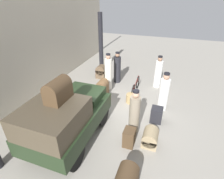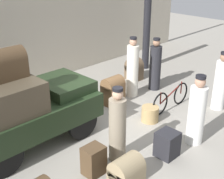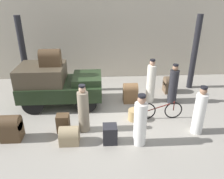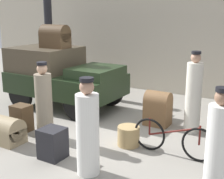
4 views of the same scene
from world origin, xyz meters
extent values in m
plane|color=gray|center=(0.00, 0.00, 0.00)|extent=(30.00, 30.00, 0.00)
cube|color=beige|center=(0.00, 4.08, 2.25)|extent=(16.00, 0.15, 4.50)
cylinder|color=black|center=(4.12, 2.32, 1.71)|extent=(0.27, 0.27, 3.42)
cylinder|color=black|center=(-0.80, 1.76, 0.41)|extent=(0.82, 0.12, 0.82)
cylinder|color=black|center=(-0.80, 0.18, 0.41)|extent=(0.82, 0.12, 0.82)
cylinder|color=black|center=(-2.79, 0.18, 0.41)|extent=(0.82, 0.12, 0.82)
cube|color=black|center=(-1.80, 0.97, 0.72)|extent=(3.22, 1.74, 0.58)
cube|color=black|center=(-0.75, 0.97, 1.13)|extent=(1.13, 1.36, 0.26)
torus|color=black|center=(2.42, -0.42, 0.33)|extent=(0.66, 0.04, 0.66)
torus|color=black|center=(1.43, -0.42, 0.33)|extent=(0.66, 0.04, 0.66)
cylinder|color=#591914|center=(1.93, -0.42, 0.49)|extent=(1.00, 0.04, 0.36)
cylinder|color=#591914|center=(1.43, -0.42, 0.50)|extent=(0.04, 0.04, 0.34)
cylinder|color=#591914|center=(2.42, -0.42, 0.51)|extent=(0.04, 0.04, 0.37)
cylinder|color=tan|center=(0.98, -0.44, 0.20)|extent=(0.45, 0.45, 0.41)
cylinder|color=#232328|center=(2.76, 0.81, 0.71)|extent=(0.37, 0.37, 1.43)
sphere|color=#936B51|center=(2.76, 0.81, 1.54)|extent=(0.23, 0.23, 0.23)
cylinder|color=black|center=(2.76, 0.81, 1.66)|extent=(0.22, 0.22, 0.06)
cylinder|color=gray|center=(-0.81, -0.97, 0.70)|extent=(0.36, 0.36, 1.41)
sphere|color=tan|center=(-0.81, -0.97, 1.52)|extent=(0.22, 0.22, 0.22)
cylinder|color=black|center=(-0.81, -0.97, 1.64)|extent=(0.21, 0.21, 0.06)
cylinder|color=silver|center=(1.86, 0.99, 0.80)|extent=(0.36, 0.36, 1.60)
sphere|color=tan|center=(1.86, 0.99, 1.71)|extent=(0.22, 0.22, 0.22)
cylinder|color=black|center=(1.86, 0.99, 1.82)|extent=(0.21, 0.21, 0.06)
cylinder|color=white|center=(0.92, -1.79, 0.70)|extent=(0.39, 0.39, 1.40)
sphere|color=tan|center=(0.92, -1.79, 1.52)|extent=(0.24, 0.24, 0.24)
cylinder|color=black|center=(0.92, -1.79, 1.64)|extent=(0.23, 0.23, 0.07)
cylinder|color=white|center=(2.93, -1.33, 0.71)|extent=(0.36, 0.36, 1.41)
sphere|color=#936B51|center=(2.93, -1.33, 1.52)|extent=(0.22, 0.22, 0.22)
cube|color=#9E8966|center=(-1.23, -1.63, 0.16)|extent=(0.60, 0.49, 0.32)
cylinder|color=#9E8966|center=(-1.23, -1.63, 0.32)|extent=(0.60, 0.49, 0.49)
cube|color=brown|center=(2.93, 1.84, 0.25)|extent=(0.42, 0.54, 0.50)
cylinder|color=brown|center=(2.93, 1.84, 0.50)|extent=(0.42, 0.54, 0.54)
cube|color=brown|center=(1.02, 0.98, 0.31)|extent=(0.59, 0.47, 0.61)
cylinder|color=brown|center=(1.02, 0.98, 0.61)|extent=(0.59, 0.47, 0.47)
cube|color=#4C3823|center=(-1.51, -0.99, 0.31)|extent=(0.41, 0.35, 0.62)
cube|color=#232328|center=(0.02, -1.67, 0.29)|extent=(0.44, 0.43, 0.58)
cube|color=#4C3823|center=(-2.12, 0.97, 1.89)|extent=(0.80, 0.47, 0.41)
cylinder|color=#4C3823|center=(-2.12, 0.97, 2.10)|extent=(0.80, 0.47, 0.47)
camera|label=1|loc=(-5.58, -1.87, 4.38)|focal=28.00mm
camera|label=2|loc=(-4.85, -4.86, 4.08)|focal=50.00mm
camera|label=3|loc=(-0.26, -7.23, 4.35)|focal=35.00mm
camera|label=4|loc=(3.76, -5.74, 2.71)|focal=50.00mm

